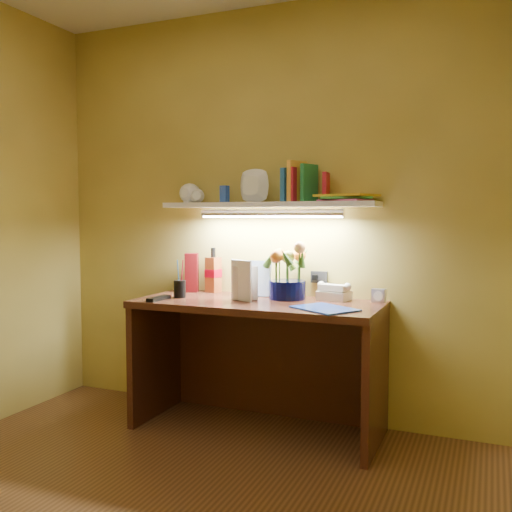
{
  "coord_description": "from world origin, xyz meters",
  "views": [
    {
      "loc": [
        1.23,
        -1.77,
        1.23
      ],
      "look_at": [
        -0.07,
        1.35,
        1.0
      ],
      "focal_mm": 40.0,
      "sensor_mm": 36.0,
      "label": 1
    }
  ],
  "objects": [
    {
      "name": "blue_folder",
      "position": [
        0.43,
        1.07,
        0.75
      ],
      "size": [
        0.39,
        0.36,
        0.01
      ],
      "primitive_type": "cube",
      "rotation": [
        0.0,
        0.0,
        -0.57
      ],
      "color": "blue",
      "rests_on": "desk"
    },
    {
      "name": "tv_remote",
      "position": [
        -0.54,
        1.02,
        0.76
      ],
      "size": [
        0.06,
        0.18,
        0.02
      ],
      "primitive_type": "cube",
      "rotation": [
        0.0,
        0.0,
        -0.03
      ],
      "color": "black",
      "rests_on": "desk"
    },
    {
      "name": "pen_cup",
      "position": [
        -0.48,
        1.15,
        0.84
      ],
      "size": [
        0.08,
        0.08,
        0.17
      ],
      "primitive_type": "cylinder",
      "rotation": [
        0.0,
        0.0,
        0.07
      ],
      "color": "black",
      "rests_on": "desk"
    },
    {
      "name": "desk_clock",
      "position": [
        0.65,
        1.42,
        0.79
      ],
      "size": [
        0.08,
        0.05,
        0.08
      ],
      "primitive_type": "cube",
      "rotation": [
        0.0,
        0.0,
        -0.1
      ],
      "color": "silver",
      "rests_on": "desk"
    },
    {
      "name": "telephone",
      "position": [
        0.39,
        1.4,
        0.8
      ],
      "size": [
        0.19,
        0.16,
        0.1
      ],
      "primitive_type": null,
      "rotation": [
        0.0,
        0.0,
        -0.17
      ],
      "color": "white",
      "rests_on": "desk"
    },
    {
      "name": "desk_book_a",
      "position": [
        -0.14,
        1.17,
        0.85
      ],
      "size": [
        0.14,
        0.07,
        0.2
      ],
      "primitive_type": "imported",
      "rotation": [
        0.0,
        0.0,
        0.36
      ],
      "color": "silver",
      "rests_on": "desk"
    },
    {
      "name": "flower_bouquet",
      "position": [
        0.13,
        1.35,
        0.94
      ],
      "size": [
        0.26,
        0.26,
        0.38
      ],
      "primitive_type": null,
      "rotation": [
        0.0,
        0.0,
        0.09
      ],
      "color": "#060932",
      "rests_on": "desk"
    },
    {
      "name": "whisky_bottle",
      "position": [
        -0.4,
        1.44,
        0.89
      ],
      "size": [
        0.09,
        0.09,
        0.28
      ],
      "primitive_type": null,
      "rotation": [
        0.0,
        0.0,
        -0.21
      ],
      "color": "#A2481F",
      "rests_on": "desk"
    },
    {
      "name": "desk_book_b",
      "position": [
        -0.17,
        1.21,
        0.87
      ],
      "size": [
        0.16,
        0.09,
        0.23
      ],
      "primitive_type": "imported",
      "rotation": [
        0.0,
        0.0,
        -0.45
      ],
      "color": "white",
      "rests_on": "desk"
    },
    {
      "name": "desk",
      "position": [
        0.0,
        1.2,
        0.38
      ],
      "size": [
        1.4,
        0.6,
        0.75
      ],
      "primitive_type": "cube",
      "color": "#33170D",
      "rests_on": "ground"
    },
    {
      "name": "whisky_box",
      "position": [
        -0.54,
        1.41,
        0.87
      ],
      "size": [
        0.1,
        0.1,
        0.25
      ],
      "primitive_type": "cube",
      "rotation": [
        0.0,
        0.0,
        0.37
      ],
      "color": "#530809",
      "rests_on": "desk"
    },
    {
      "name": "wall_shelf",
      "position": [
        0.0,
        1.38,
        1.34
      ],
      "size": [
        1.3,
        0.32,
        0.27
      ],
      "color": "white",
      "rests_on": "ground"
    },
    {
      "name": "art_card",
      "position": [
        -0.1,
        1.38,
        0.86
      ],
      "size": [
        0.22,
        0.07,
        0.21
      ],
      "primitive_type": null,
      "rotation": [
        0.0,
        0.0,
        0.11
      ],
      "color": "white",
      "rests_on": "desk"
    }
  ]
}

